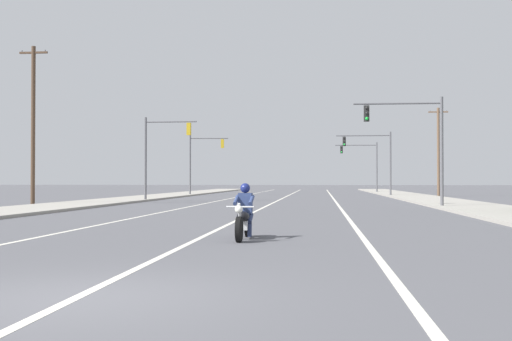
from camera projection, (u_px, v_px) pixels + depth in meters
The scene contains 14 objects.
ground_plane at pixel (80, 298), 8.12m from camera, with size 400.00×400.00×0.00m, color #515156.
lane_stripe_center at pixel (282, 198), 52.88m from camera, with size 0.16×100.00×0.01m, color beige.
lane_stripe_left at pixel (231, 198), 53.33m from camera, with size 0.16×100.00×0.01m, color beige.
lane_stripe_right at pixel (333, 199), 52.44m from camera, with size 0.16×100.00×0.01m, color beige.
sidewalk_kerb_right at pixel (433, 200), 46.73m from camera, with size 4.40×110.00×0.14m, color #9E998E.
sidewalk_kerb_left at pixel (133, 199), 49.09m from camera, with size 4.40×110.00×0.14m, color #9E998E.
motorcycle_with_rider at pixel (244, 217), 16.21m from camera, with size 0.70×2.19×1.46m.
traffic_signal_near_right at pixel (416, 134), 34.77m from camera, with size 4.96×0.39×6.20m.
traffic_signal_near_left at pixel (160, 146), 45.82m from camera, with size 3.92×0.37×6.20m.
traffic_signal_mid_right at pixel (374, 153), 59.69m from camera, with size 5.24×0.37×6.20m.
traffic_signal_mid_left at pixel (201, 156), 63.79m from camera, with size 4.01×0.52×6.20m.
traffic_signal_far_right at pixel (365, 159), 75.94m from camera, with size 5.11×0.47×6.20m.
utility_pole_left_near at pixel (33, 123), 39.05m from camera, with size 1.82×0.26×9.97m.
utility_pole_right_far at pixel (438, 150), 59.51m from camera, with size 1.86×0.26×8.49m.
Camera 1 is at (3.12, -7.87, 1.53)m, focal length 43.72 mm.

